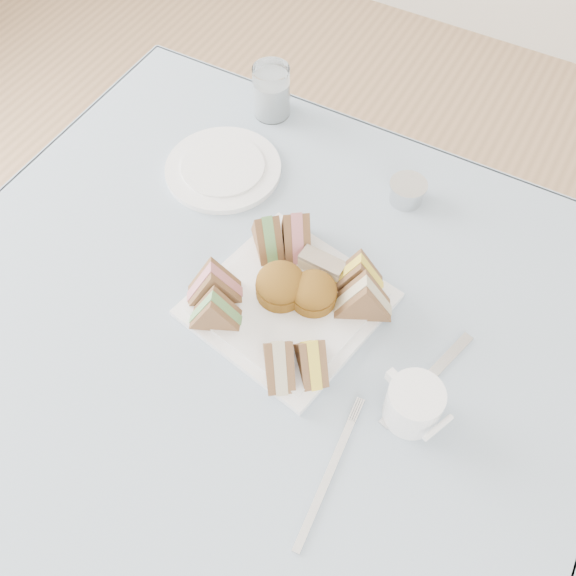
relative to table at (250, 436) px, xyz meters
The scene contains 21 objects.
floor 0.37m from the table, ahead, with size 4.00×4.00×0.00m, color #9E7751.
table is the anchor object (origin of this frame).
tablecloth 0.37m from the table, ahead, with size 1.02×1.02×0.01m, color #91ADC9.
serving_plate 0.39m from the table, 68.85° to the left, with size 0.25×0.25×0.01m, color white.
sandwich_fl_a 0.43m from the table, 145.17° to the left, with size 0.08×0.04×0.07m, color brown, non-canonical shape.
sandwich_fl_b 0.42m from the table, 166.92° to the left, with size 0.08×0.04×0.07m, color brown, non-canonical shape.
sandwich_fr_a 0.44m from the table, ahead, with size 0.08×0.04×0.07m, color brown, non-canonical shape.
sandwich_fr_b 0.43m from the table, ahead, with size 0.08×0.04×0.07m, color brown, non-canonical shape.
sandwich_bl_a 0.46m from the table, 105.16° to the left, with size 0.08×0.04×0.07m, color brown, non-canonical shape.
sandwich_bl_b 0.47m from the table, 92.34° to the left, with size 0.09×0.04×0.08m, color brown, non-canonical shape.
sandwich_br_a 0.47m from the table, 43.96° to the left, with size 0.09×0.04×0.08m, color brown, non-canonical shape.
sandwich_br_b 0.47m from the table, 56.63° to the left, with size 0.08×0.04×0.07m, color brown, non-canonical shape.
scone_left 0.42m from the table, 79.66° to the left, with size 0.07×0.07×0.05m, color brown.
scone_right 0.43m from the table, 59.19° to the left, with size 0.07×0.07×0.05m, color brown.
pastry_slice 0.44m from the table, 72.00° to the left, with size 0.07×0.03×0.03m, color beige.
side_plate 0.51m from the table, 125.90° to the left, with size 0.20×0.20×0.01m, color white.
water_glass 0.65m from the table, 114.20° to the left, with size 0.07×0.07×0.10m, color white.
tea_strainer 0.55m from the table, 74.44° to the left, with size 0.06×0.06×0.04m, color silver.
knife 0.47m from the table, 16.52° to the left, with size 0.02×0.19×0.00m, color silver.
fork 0.45m from the table, 30.56° to the right, with size 0.01×0.18×0.00m, color silver.
creamer_jug 0.49m from the table, ahead, with size 0.07×0.07×0.07m, color white.
Camera 1 is at (0.28, -0.36, 1.56)m, focal length 40.00 mm.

